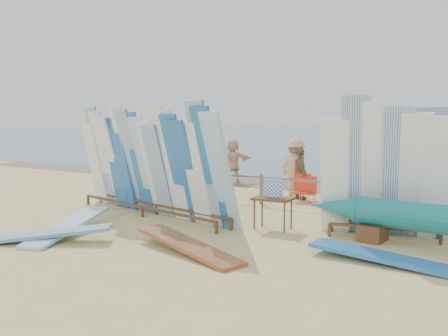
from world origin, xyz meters
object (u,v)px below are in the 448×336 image
Objects in this scene: beachgoer_7 at (372,170)px; beachgoer_4 at (300,174)px; flat_board_e at (44,242)px; beach_chair_left at (307,195)px; flat_board_c at (188,253)px; beachgoer_6 at (337,173)px; beachgoer_1 at (191,168)px; stroller at (366,195)px; flat_board_d at (386,264)px; beachgoer_3 at (295,167)px; beachgoer_0 at (163,160)px; main_surfboard_rack at (149,166)px; side_surfboard_rack at (384,175)px; flat_board_a at (68,234)px; beachgoer_2 at (191,169)px; beachgoer_11 at (233,161)px; beach_chair_right at (301,194)px; vendor_table at (273,212)px; beachgoer_8 at (443,189)px.

beachgoer_7 is 1.13× the size of beachgoer_4.
beach_chair_left is (2.47, 7.46, 0.23)m from flat_board_e.
beachgoer_6 is (0.07, 7.46, 0.85)m from flat_board_c.
stroller is at bearing 82.92° from beachgoer_1.
beach_chair_left is 0.42× the size of beachgoer_7.
flat_board_d is 1.43× the size of beachgoer_3.
beachgoer_0 is at bearing 43.83° from beachgoer_4.
main_surfboard_rack is 5.79m from side_surfboard_rack.
flat_board_e is 0.72m from flat_board_a.
beachgoer_3 is 1.15× the size of beachgoer_4.
beachgoer_11 reaches higher than beachgoer_2.
beach_chair_right is 0.52× the size of beachgoer_4.
flat_board_d is at bearing 2.44° from main_surfboard_rack.
main_surfboard_rack is at bearing 69.64° from flat_board_a.
flat_board_a is 7.49m from beachgoer_4.
flat_board_e is at bearing -1.02° from beachgoer_0.
stroller is 1.77m from beachgoer_6.
side_surfboard_rack reaches higher than beachgoer_7.
flat_board_d is 1.45× the size of beachgoer_7.
vendor_table is 0.43× the size of flat_board_a.
stroller is 0.60× the size of beachgoer_2.
main_surfboard_rack is 2.86m from flat_board_a.
flat_board_d is at bearing 72.85° from flat_board_e.
stroller is at bearing 7.19° from beachgoer_6.
beach_chair_left is at bearing -169.95° from beachgoer_4.
beachgoer_6 is (0.53, 1.01, 0.62)m from beach_chair_left.
side_surfboard_rack is at bearing -59.51° from beach_chair_left.
main_surfboard_rack is at bearing 52.95° from beachgoer_11.
flat_board_a is (-6.33, -1.66, 0.00)m from flat_board_d.
beachgoer_8 is at bearing 1.03° from beachgoer_2.
flat_board_e is 3.42× the size of beach_chair_left.
side_surfboard_rack is 2.36m from flat_board_d.
beachgoer_8 is at bearing -19.85° from beach_chair_left.
main_surfboard_rack is 6.86× the size of beach_chair_right.
main_surfboard_rack reaches higher than beach_chair_left.
flat_board_a is (-0.14, 0.71, 0.00)m from flat_board_e.
beachgoer_3 is (1.57, 8.46, 0.95)m from flat_board_e.
beachgoer_4 reaches higher than flat_board_e.
beachgoer_1 is at bearing 157.79° from flat_board_e.
beachgoer_1 is 0.93× the size of beachgoer_2.
beachgoer_2 is 0.94× the size of beachgoer_11.
beachgoer_8 is (4.74, -1.41, -0.18)m from beachgoer_3.
beachgoer_11 reaches higher than flat_board_a.
flat_board_c is 6.47m from beach_chair_left.
side_surfboard_rack is at bearing -174.77° from beachgoer_4.
side_surfboard_rack is at bearing -24.28° from flat_board_c.
beachgoer_6 reaches higher than beachgoer_4.
vendor_table reaches higher than flat_board_d.
beachgoer_7 is at bearing 118.91° from flat_board_e.
beachgoer_6 is 0.91× the size of beachgoer_7.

